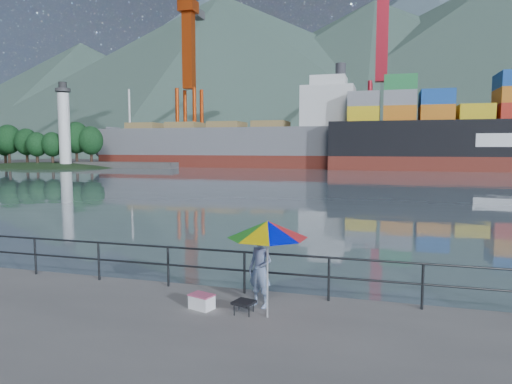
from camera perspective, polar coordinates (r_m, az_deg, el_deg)
harbor_water at (r=138.61m, az=13.29°, el=4.05°), size 500.00×280.00×0.00m
far_dock at (r=101.56m, az=18.00°, el=3.40°), size 200.00×40.00×0.40m
guardrail at (r=12.22m, az=-15.17°, el=-8.58°), size 22.00×0.06×1.03m
mountains at (r=220.97m, az=24.85°, el=13.47°), size 600.00×332.80×80.00m
lighthouse_islet at (r=93.31m, az=-25.17°, el=3.13°), size 48.00×26.40×19.20m
fisherman at (r=10.07m, az=0.53°, el=-9.75°), size 0.69×0.58×1.62m
beach_umbrella at (r=9.20m, az=1.45°, el=-4.68°), size 2.05×2.05×2.00m
folding_stool at (r=9.85m, az=-1.53°, el=-14.17°), size 0.50×0.50×0.27m
cooler_bag at (r=10.20m, az=-6.80°, el=-13.51°), size 0.57×0.47×0.29m
fishing_rod at (r=11.31m, az=-0.01°, el=-12.29°), size 0.66×1.42×1.10m
bulk_carrier at (r=85.83m, az=-1.19°, el=6.05°), size 53.70×9.29×14.50m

